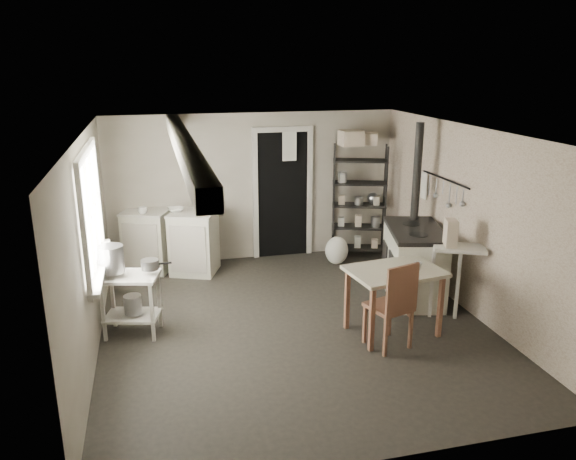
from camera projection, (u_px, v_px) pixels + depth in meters
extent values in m
plane|color=black|center=(294.00, 324.00, 6.78)|extent=(5.00, 5.00, 0.00)
plane|color=silver|center=(295.00, 133.00, 6.11)|extent=(5.00, 5.00, 0.00)
cube|color=#A49C8C|center=(254.00, 187.00, 8.77)|extent=(4.50, 0.02, 2.30)
cube|color=#A49C8C|center=(379.00, 331.00, 4.12)|extent=(4.50, 0.02, 2.30)
cube|color=#A49C8C|center=(88.00, 248.00, 5.93)|extent=(0.02, 5.00, 2.30)
cube|color=#A49C8C|center=(470.00, 220.00, 6.96)|extent=(0.02, 5.00, 2.30)
cylinder|color=#AAA9AC|center=(111.00, 259.00, 6.23)|extent=(0.30, 0.30, 0.30)
cylinder|color=#AAA9AC|center=(150.00, 264.00, 6.32)|extent=(0.25, 0.25, 0.11)
cylinder|color=#AAA9AC|center=(133.00, 304.00, 6.40)|extent=(0.24, 0.24, 0.22)
imported|color=silver|center=(176.00, 210.00, 8.20)|extent=(0.35, 0.35, 0.07)
imported|color=silver|center=(143.00, 211.00, 8.06)|extent=(0.16, 0.16, 0.11)
imported|color=silver|center=(342.00, 172.00, 8.79)|extent=(0.09, 0.09, 0.19)
cube|color=beige|center=(351.00, 132.00, 8.54)|extent=(0.34, 0.30, 0.23)
cube|color=beige|center=(369.00, 132.00, 8.66)|extent=(0.35, 0.34, 0.18)
cube|color=beige|center=(450.00, 240.00, 6.66)|extent=(0.19, 0.24, 0.32)
imported|color=silver|center=(418.00, 268.00, 6.35)|extent=(0.12, 0.12, 0.09)
ellipsoid|color=silver|center=(337.00, 249.00, 8.71)|extent=(0.39, 0.35, 0.44)
cylinder|color=silver|center=(422.00, 302.00, 7.21)|extent=(0.12, 0.12, 0.13)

